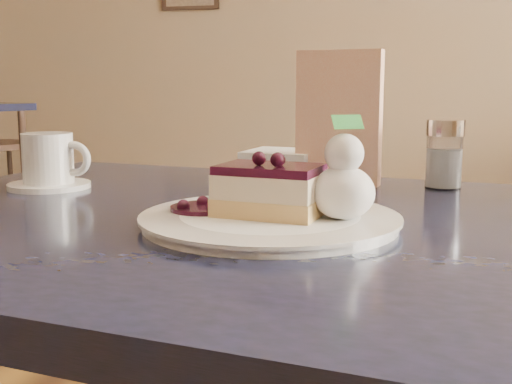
% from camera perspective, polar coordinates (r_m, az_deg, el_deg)
% --- Properties ---
extents(main_table, '(1.25, 0.93, 0.72)m').
position_cam_1_polar(main_table, '(0.78, 2.46, -7.66)').
color(main_table, black).
rests_on(main_table, ground).
extents(dessert_plate, '(0.28, 0.28, 0.01)m').
position_cam_1_polar(dessert_plate, '(0.72, 1.24, -2.55)').
color(dessert_plate, white).
rests_on(dessert_plate, main_table).
extents(cheesecake_slice, '(0.13, 0.10, 0.06)m').
position_cam_1_polar(cheesecake_slice, '(0.71, 1.25, 0.13)').
color(cheesecake_slice, '#E0BE76').
rests_on(cheesecake_slice, dessert_plate).
extents(whipped_cream, '(0.07, 0.07, 0.06)m').
position_cam_1_polar(whipped_cream, '(0.70, 7.76, -0.04)').
color(whipped_cream, white).
rests_on(whipped_cream, dessert_plate).
extents(berry_sauce, '(0.08, 0.08, 0.01)m').
position_cam_1_polar(berry_sauce, '(0.75, -4.72, -1.46)').
color(berry_sauce, black).
rests_on(berry_sauce, dessert_plate).
extents(coffee_set, '(0.13, 0.12, 0.08)m').
position_cam_1_polar(coffee_set, '(1.03, -17.87, 2.40)').
color(coffee_set, white).
rests_on(coffee_set, main_table).
extents(menu_card, '(0.14, 0.05, 0.21)m').
position_cam_1_polar(menu_card, '(1.02, 7.35, 6.54)').
color(menu_card, '#FFE0BE').
rests_on(menu_card, main_table).
extents(sugar_shaker, '(0.06, 0.06, 0.10)m').
position_cam_1_polar(sugar_shaker, '(1.01, 16.40, 3.30)').
color(sugar_shaker, white).
rests_on(sugar_shaker, main_table).
extents(napkin_stack, '(0.13, 0.13, 0.05)m').
position_cam_1_polar(napkin_stack, '(1.08, 2.34, 2.46)').
color(napkin_stack, white).
rests_on(napkin_stack, main_table).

